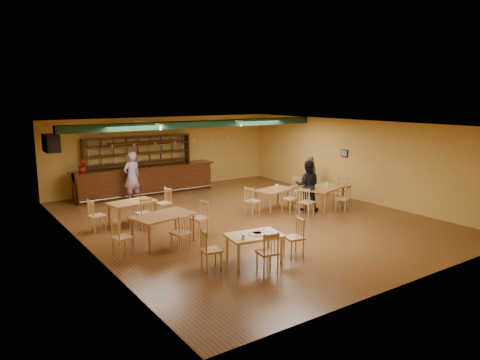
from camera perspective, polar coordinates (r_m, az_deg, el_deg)
floor at (r=14.37m, az=0.75°, el=-4.95°), size 12.00×12.00×0.00m
ceiling_beam at (r=16.24m, az=-4.97°, el=7.10°), size 10.00×0.30×0.25m
track_rail_left at (r=15.98m, az=-11.71°, el=7.11°), size 0.05×2.50×0.05m
track_rail_right at (r=17.47m, az=-1.92°, el=7.61°), size 0.05×2.50×0.05m
ac_unit at (r=15.90m, az=-22.81°, el=4.35°), size 0.34×0.70×0.48m
picture_left at (r=12.85m, az=-20.38°, el=0.27°), size 0.04×0.34×0.28m
picture_right at (r=17.66m, az=13.13°, el=3.33°), size 0.04×0.34×0.28m
bar_counter at (r=18.10m, az=-11.88°, el=-0.08°), size 5.75×0.85×1.13m
back_bar_hutch at (r=18.58m, az=-12.70°, el=1.96°), size 4.45×0.40×2.28m
poinsettia at (r=17.20m, az=-19.46°, el=1.72°), size 0.35×0.35×0.49m
dining_table_a at (r=14.17m, az=-13.51°, el=-4.04°), size 1.49×1.02×0.69m
dining_table_b at (r=15.64m, az=4.37°, el=-2.40°), size 1.51×1.08×0.68m
dining_table_c at (r=12.11m, az=-9.69°, el=-6.17°), size 1.73×1.24×0.79m
dining_table_d at (r=15.86m, az=10.67°, el=-2.24°), size 1.71×1.31×0.75m
near_table at (r=10.67m, az=1.82°, el=-8.67°), size 1.39×1.02×0.68m
pizza_tray at (r=10.61m, az=2.22°, el=-6.80°), size 0.47×0.47×0.01m
parmesan_shaker at (r=10.21m, az=0.43°, el=-7.22°), size 0.09×0.09×0.11m
napkin_stack at (r=10.88m, az=2.61°, el=-6.33°), size 0.22×0.17×0.03m
pizza_server at (r=10.72m, az=2.66°, el=-6.57°), size 0.31×0.26×0.00m
side_plate at (r=10.71m, az=4.56°, el=-6.67°), size 0.25×0.25×0.01m
patron_bar at (r=16.96m, az=-13.57°, el=0.39°), size 0.76×0.59×1.86m
patron_right_a at (r=15.45m, az=8.57°, el=-0.69°), size 1.05×1.05×1.72m
patron_right_b at (r=18.00m, az=8.92°, el=0.63°), size 0.98×0.70×1.54m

